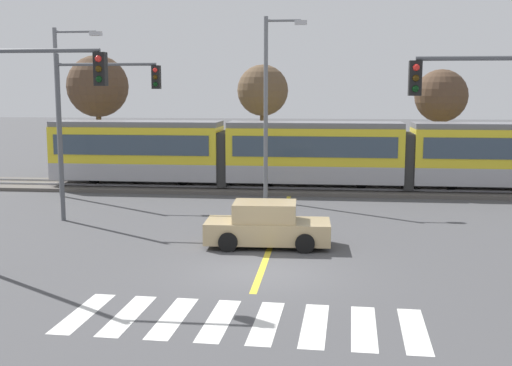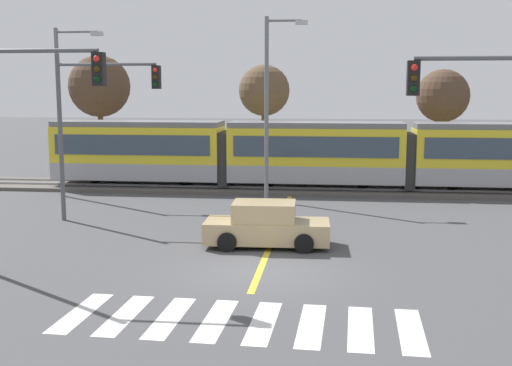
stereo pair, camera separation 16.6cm
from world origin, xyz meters
TOP-DOWN VIEW (x-y plane):
  - ground_plane at (0.00, 0.00)m, footprint 200.00×200.00m
  - track_bed at (0.00, 15.37)m, footprint 120.00×4.00m
  - rail_near at (0.00, 14.65)m, footprint 120.00×0.08m
  - rail_far at (0.00, 16.09)m, footprint 120.00×0.08m
  - light_rail_tram at (1.19, 15.37)m, footprint 28.00×2.64m
  - crosswalk_stripe_0 at (-3.85, -4.00)m, footprint 0.66×2.82m
  - crosswalk_stripe_1 at (-2.75, -4.03)m, footprint 0.66×2.82m
  - crosswalk_stripe_2 at (-1.65, -4.07)m, footprint 0.66×2.82m
  - crosswalk_stripe_3 at (-0.55, -4.11)m, footprint 0.66×2.82m
  - crosswalk_stripe_4 at (0.55, -4.15)m, footprint 0.66×2.82m
  - crosswalk_stripe_5 at (1.65, -4.19)m, footprint 0.66×2.82m
  - crosswalk_stripe_6 at (2.75, -4.23)m, footprint 0.66×2.82m
  - crosswalk_stripe_7 at (3.85, -4.27)m, footprint 0.66×2.82m
  - lane_centre_line at (0.00, 5.62)m, footprint 0.20×15.51m
  - sedan_crossing at (-0.12, 3.09)m, footprint 4.26×2.03m
  - traffic_light_near_left at (-6.58, -1.10)m, footprint 3.75×0.38m
  - traffic_light_near_right at (6.41, -0.95)m, footprint 3.75×0.38m
  - traffic_light_mid_left at (-7.41, 6.47)m, footprint 4.25×0.38m
  - street_lamp_west at (-11.05, 12.16)m, footprint 2.44×0.28m
  - street_lamp_centre at (-0.88, 12.05)m, footprint 1.99×0.28m
  - bare_tree_far_west at (-12.05, 19.83)m, footprint 3.72×3.72m
  - bare_tree_west at (-2.03, 20.23)m, footprint 3.04×3.04m
  - bare_tree_east at (8.15, 19.07)m, footprint 2.96×2.96m

SIDE VIEW (x-z plane):
  - ground_plane at x=0.00m, z-range 0.00..0.00m
  - lane_centre_line at x=0.00m, z-range 0.00..0.01m
  - crosswalk_stripe_0 at x=-3.85m, z-range 0.00..0.01m
  - crosswalk_stripe_1 at x=-2.75m, z-range 0.00..0.01m
  - crosswalk_stripe_2 at x=-1.65m, z-range 0.00..0.01m
  - crosswalk_stripe_3 at x=-0.55m, z-range 0.00..0.01m
  - crosswalk_stripe_4 at x=0.55m, z-range 0.00..0.01m
  - crosswalk_stripe_5 at x=1.65m, z-range 0.00..0.01m
  - crosswalk_stripe_6 at x=2.75m, z-range 0.00..0.01m
  - crosswalk_stripe_7 at x=3.85m, z-range 0.00..0.01m
  - track_bed at x=0.00m, z-range 0.00..0.18m
  - rail_near at x=0.00m, z-range 0.18..0.28m
  - rail_far at x=0.00m, z-range 0.18..0.28m
  - sedan_crossing at x=-0.12m, z-range -0.06..1.46m
  - light_rail_tram at x=1.19m, z-range 0.33..3.76m
  - traffic_light_near_right at x=6.41m, z-range 1.01..7.57m
  - traffic_light_near_left at x=-6.58m, z-range 1.09..7.73m
  - traffic_light_mid_left at x=-7.41m, z-range 1.09..7.76m
  - street_lamp_west at x=-11.05m, z-range 0.60..8.83m
  - street_lamp_centre at x=-0.88m, z-range 0.55..9.17m
  - bare_tree_east at x=8.15m, z-range 1.68..8.09m
  - bare_tree_west at x=-2.03m, z-range 1.81..8.56m
  - bare_tree_far_west at x=-12.05m, z-range 1.78..9.12m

